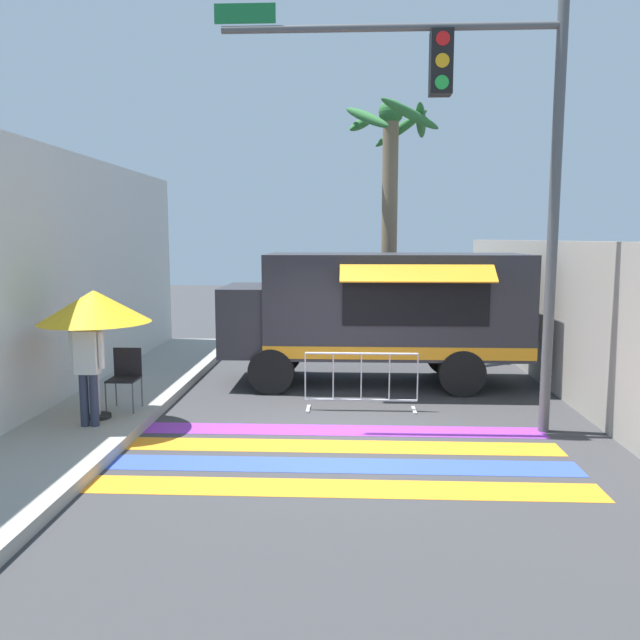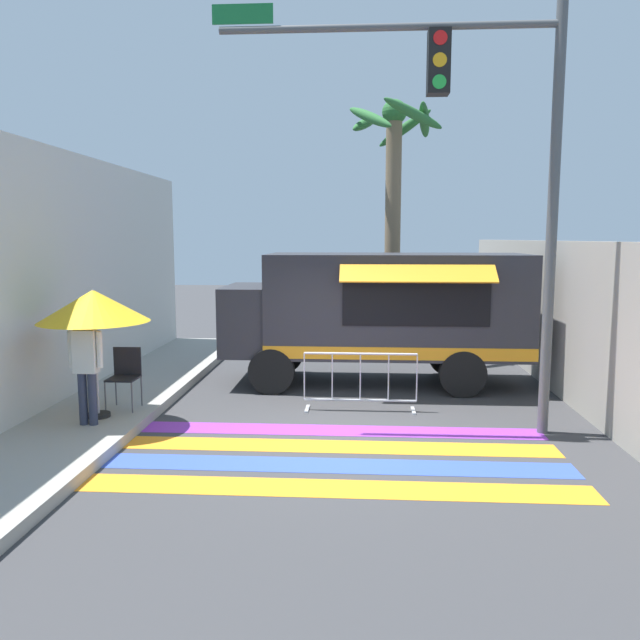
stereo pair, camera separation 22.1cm
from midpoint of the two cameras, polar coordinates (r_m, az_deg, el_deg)
The scene contains 12 objects.
ground_plane at distance 9.66m, azimuth 1.99°, elevation -10.49°, with size 60.00×60.00×0.00m, color #38383A.
sidewalk_left at distance 11.08m, azimuth -26.35°, elevation -8.49°, with size 4.40×16.00×0.16m.
building_left_facade at distance 10.59m, azimuth -25.84°, elevation 2.85°, with size 0.25×16.00×4.53m.
concrete_wall_right at distance 12.91m, azimuth 21.58°, elevation 0.22°, with size 0.20×16.00×2.93m.
crosswalk_painted at distance 8.81m, azimuth 1.82°, elevation -12.27°, with size 6.40×2.84×0.01m.
food_truck at distance 12.72m, azimuth 5.36°, elevation 1.10°, with size 6.06×2.57×2.67m.
traffic_signal_pole at distance 9.82m, azimuth 15.61°, elevation 15.69°, with size 5.11×0.29×6.54m.
patio_umbrella at distance 10.26m, azimuth -19.42°, elevation 1.17°, with size 1.71×1.71×2.03m.
folding_chair at distance 10.89m, azimuth -16.83°, elevation -4.54°, with size 0.47×0.47×1.00m.
vendor_person at distance 10.00m, azimuth -20.02°, elevation -3.58°, with size 0.53×0.23×1.72m.
barricade_front at distance 10.88m, azimuth 4.28°, elevation -5.69°, with size 1.97×0.44×1.03m.
palm_tree at distance 15.74m, azimuth 7.15°, elevation 11.85°, with size 2.38×2.36×6.31m.
Camera 2 is at (0.37, -9.18, 2.99)m, focal length 35.00 mm.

